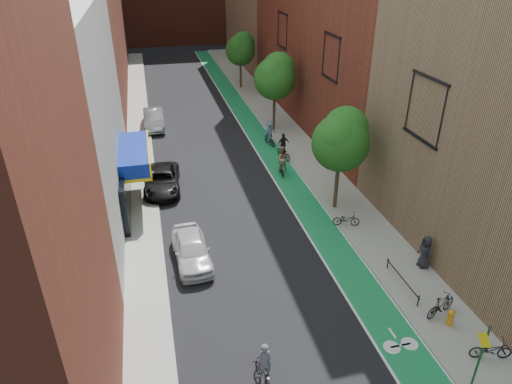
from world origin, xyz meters
TOP-DOWN VIEW (x-y plane):
  - ground at (0.00, 0.00)m, footprint 160.00×160.00m
  - bike_lane at (4.00, 26.00)m, footprint 2.00×68.00m
  - sidewalk_left at (-6.00, 26.00)m, footprint 2.00×68.00m
  - sidewalk_right at (6.50, 26.00)m, footprint 3.00×68.00m
  - building_left_white at (-11.00, 14.00)m, footprint 8.00×20.00m
  - tree_near at (5.65, 10.02)m, footprint 3.40×3.36m
  - tree_mid at (5.65, 24.02)m, footprint 3.55×3.53m
  - tree_far at (5.65, 38.02)m, footprint 3.30×3.25m
  - sign_pole at (5.38, -3.50)m, footprint 0.13×0.71m
  - parked_car_white at (-3.61, 6.72)m, footprint 1.94×4.39m
  - parked_car_black at (-4.60, 15.12)m, footprint 2.65×5.10m
  - parked_car_silver at (-4.60, 27.28)m, footprint 1.77×4.91m
  - cyclist_lead at (-1.90, -1.49)m, footprint 0.87×1.78m
  - cyclist_lane_near at (3.75, 15.42)m, footprint 0.94×1.58m
  - cyclist_lane_mid at (4.70, 18.07)m, footprint 1.05×1.95m
  - cyclist_lane_far at (4.38, 20.93)m, footprint 1.18×1.80m
  - parked_bike_near at (6.95, -2.47)m, footprint 1.74×0.98m
  - parked_bike_mid at (6.44, 0.11)m, footprint 1.78×1.01m
  - parked_bike_far at (5.40, 7.81)m, footprint 1.62×0.97m
  - pedestrian at (7.60, 3.33)m, footprint 0.57×0.87m
  - fire_hydrant at (6.49, -0.54)m, footprint 0.28×0.28m

SIDE VIEW (x-z plane):
  - ground at x=0.00m, z-range 0.00..0.00m
  - bike_lane at x=4.00m, z-range 0.00..0.01m
  - sidewalk_left at x=-6.00m, z-range 0.00..0.15m
  - sidewalk_right at x=6.50m, z-range 0.00..0.15m
  - parked_bike_far at x=5.40m, z-range 0.15..0.96m
  - fire_hydrant at x=6.49m, z-range 0.18..0.98m
  - parked_bike_near at x=6.95m, z-range 0.15..1.02m
  - cyclist_lead at x=-1.90m, z-range -0.33..1.66m
  - parked_bike_mid at x=6.44m, z-range 0.15..1.18m
  - parked_car_black at x=-4.60m, z-range 0.00..1.37m
  - cyclist_lane_mid at x=4.70m, z-range -0.27..1.74m
  - parked_car_white at x=-3.61m, z-range 0.00..1.47m
  - parked_car_silver at x=-4.60m, z-range 0.00..1.61m
  - cyclist_lane_far at x=4.38m, z-range -0.12..1.88m
  - cyclist_lane_near at x=3.75m, z-range -0.11..2.05m
  - pedestrian at x=7.60m, z-range 0.15..1.91m
  - sign_pole at x=5.38m, z-range 0.34..3.34m
  - tree_far at x=5.65m, z-range 1.40..7.60m
  - tree_near at x=5.65m, z-range 1.45..7.87m
  - tree_mid at x=5.65m, z-range 1.52..8.26m
  - building_left_white at x=-11.00m, z-range 0.00..12.00m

